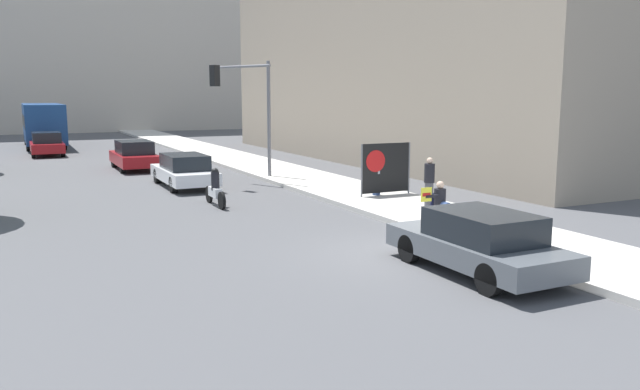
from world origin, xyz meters
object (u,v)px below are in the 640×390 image
at_px(car_on_road_nearest, 184,170).
at_px(car_on_road_midblock, 134,155).
at_px(pedestrian_behind, 377,173).
at_px(parked_car_curbside, 479,242).
at_px(city_bus_on_road, 43,122).
at_px(protest_banner, 385,168).
at_px(car_on_road_distant, 47,144).
at_px(motorcycle_on_road, 215,190).
at_px(traffic_light_pole, 248,98).
at_px(seated_protester, 441,201).
at_px(jogger_on_sidewalk, 429,182).

height_order(car_on_road_nearest, car_on_road_midblock, car_on_road_midblock).
xyz_separation_m(pedestrian_behind, car_on_road_nearest, (-5.49, 6.25, -0.30)).
distance_m(parked_car_curbside, city_bus_on_road, 40.39).
height_order(protest_banner, car_on_road_distant, protest_banner).
xyz_separation_m(car_on_road_nearest, motorcycle_on_road, (-0.17, -4.97, -0.13)).
bearing_deg(traffic_light_pole, seated_protester, -81.63).
bearing_deg(city_bus_on_road, motorcycle_on_road, -82.03).
height_order(jogger_on_sidewalk, parked_car_curbside, jogger_on_sidewalk).
bearing_deg(car_on_road_distant, protest_banner, -66.61).
distance_m(jogger_on_sidewalk, traffic_light_pole, 9.86).
height_order(pedestrian_behind, motorcycle_on_road, pedestrian_behind).
height_order(parked_car_curbside, car_on_road_nearest, car_on_road_nearest).
height_order(seated_protester, parked_car_curbside, same).
bearing_deg(motorcycle_on_road, car_on_road_midblock, 92.89).
bearing_deg(car_on_road_midblock, traffic_light_pole, -62.97).
bearing_deg(seated_protester, parked_car_curbside, -114.33).
xyz_separation_m(pedestrian_behind, motorcycle_on_road, (-5.66, 1.28, -0.43)).
bearing_deg(traffic_light_pole, car_on_road_nearest, -179.02).
xyz_separation_m(pedestrian_behind, protest_banner, (0.28, -0.15, 0.18)).
distance_m(parked_car_curbside, car_on_road_nearest, 15.58).
relative_size(pedestrian_behind, traffic_light_pole, 0.32).
height_order(car_on_road_midblock, motorcycle_on_road, car_on_road_midblock).
xyz_separation_m(seated_protester, pedestrian_behind, (0.94, 5.08, 0.19)).
xyz_separation_m(pedestrian_behind, parked_car_curbside, (-3.00, -9.14, -0.31)).
xyz_separation_m(traffic_light_pole, parked_car_curbside, (-0.39, -15.43, -2.97)).
relative_size(protest_banner, motorcycle_on_road, 0.99).
relative_size(jogger_on_sidewalk, car_on_road_midblock, 0.34).
relative_size(pedestrian_behind, car_on_road_midblock, 0.35).
bearing_deg(city_bus_on_road, car_on_road_midblock, -78.51).
bearing_deg(car_on_road_midblock, seated_protester, -73.96).
distance_m(pedestrian_behind, traffic_light_pole, 7.32).
bearing_deg(car_on_road_nearest, pedestrian_behind, -48.68).
distance_m(car_on_road_midblock, car_on_road_distant, 10.61).
xyz_separation_m(jogger_on_sidewalk, motorcycle_on_road, (-6.01, 4.00, -0.42)).
xyz_separation_m(car_on_road_nearest, car_on_road_distant, (-4.44, 17.18, 0.05)).
xyz_separation_m(pedestrian_behind, traffic_light_pole, (-2.62, 6.30, 2.66)).
bearing_deg(city_bus_on_road, car_on_road_distant, -91.22).
relative_size(jogger_on_sidewalk, motorcycle_on_road, 0.76).
relative_size(jogger_on_sidewalk, parked_car_curbside, 0.37).
height_order(jogger_on_sidewalk, city_bus_on_road, city_bus_on_road).
xyz_separation_m(seated_protester, motorcycle_on_road, (-4.72, 6.35, -0.24)).
bearing_deg(jogger_on_sidewalk, city_bus_on_road, -101.48).
bearing_deg(jogger_on_sidewalk, traffic_light_pole, -100.12).
distance_m(jogger_on_sidewalk, motorcycle_on_road, 7.23).
distance_m(protest_banner, parked_car_curbside, 9.57).
bearing_deg(car_on_road_distant, parked_car_curbside, -78.00).
bearing_deg(traffic_light_pole, motorcycle_on_road, -121.23).
bearing_deg(seated_protester, pedestrian_behind, 82.08).
xyz_separation_m(jogger_on_sidewalk, city_bus_on_road, (-10.13, 33.39, 0.83)).
bearing_deg(protest_banner, jogger_on_sidewalk, -88.24).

